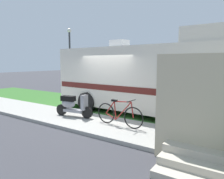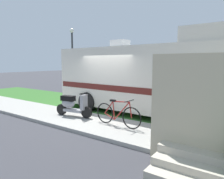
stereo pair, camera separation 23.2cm
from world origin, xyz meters
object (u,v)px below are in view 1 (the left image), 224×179
(motorhome_rv, at_px, (144,77))
(scooter, at_px, (73,105))
(street_lamp_post, at_px, (70,55))
(bottle_green, at_px, (181,138))
(pickup_truck_far, at_px, (141,77))
(pickup_truck_near, at_px, (128,79))
(bicycle, at_px, (119,114))

(motorhome_rv, height_order, scooter, motorhome_rv)
(scooter, bearing_deg, street_lamp_post, 135.63)
(street_lamp_post, bearing_deg, bottle_green, -28.95)
(pickup_truck_far, bearing_deg, motorhome_rv, -63.27)
(scooter, distance_m, street_lamp_post, 7.01)
(pickup_truck_near, bearing_deg, motorhome_rv, -54.31)
(pickup_truck_far, relative_size, bottle_green, 20.96)
(bottle_green, bearing_deg, bicycle, 171.72)
(pickup_truck_near, bearing_deg, bicycle, -62.39)
(scooter, bearing_deg, pickup_truck_near, 103.02)
(street_lamp_post, bearing_deg, motorhome_rv, -19.52)
(pickup_truck_near, distance_m, bottle_green, 9.70)
(motorhome_rv, distance_m, bottle_green, 3.77)
(motorhome_rv, height_order, bottle_green, motorhome_rv)
(bicycle, distance_m, bottle_green, 2.15)
(pickup_truck_far, bearing_deg, pickup_truck_near, -81.75)
(bicycle, height_order, bottle_green, bicycle)
(motorhome_rv, xyz_separation_m, pickup_truck_near, (-3.59, 5.00, -0.58))
(pickup_truck_near, bearing_deg, street_lamp_post, -139.47)
(bicycle, distance_m, street_lamp_post, 8.64)
(pickup_truck_far, height_order, street_lamp_post, street_lamp_post)
(scooter, bearing_deg, bicycle, -0.41)
(bottle_green, distance_m, street_lamp_post, 10.61)
(scooter, bearing_deg, motorhome_rv, 50.41)
(scooter, height_order, bicycle, scooter)
(motorhome_rv, bearing_deg, bottle_green, -48.22)
(scooter, distance_m, pickup_truck_far, 10.53)
(scooter, bearing_deg, pickup_truck_far, 101.65)
(bicycle, distance_m, pickup_truck_far, 11.17)
(bicycle, bearing_deg, bottle_green, -8.28)
(bicycle, height_order, street_lamp_post, street_lamp_post)
(pickup_truck_near, relative_size, bottle_green, 22.09)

